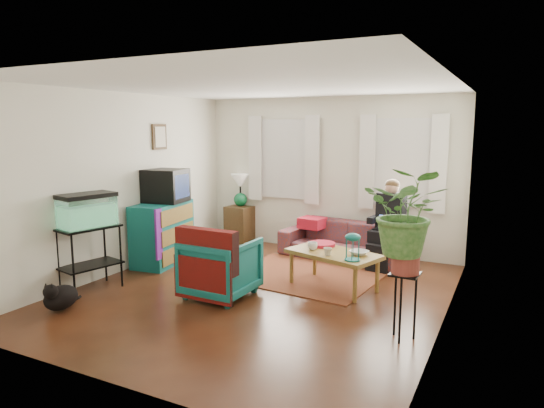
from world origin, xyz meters
The scene contains 31 objects.
floor centered at (0.00, 0.00, 0.00)m, with size 4.50×5.00×0.01m, color #4F2B14.
ceiling centered at (0.00, 0.00, 2.60)m, with size 4.50×5.00×0.01m, color white.
wall_back centered at (0.00, 2.50, 1.30)m, with size 4.50×0.01×2.60m, color silver.
wall_front centered at (0.00, -2.50, 1.30)m, with size 4.50×0.01×2.60m, color silver.
wall_left centered at (-2.25, 0.00, 1.30)m, with size 0.01×5.00×2.60m, color silver.
wall_right centered at (2.25, 0.00, 1.30)m, with size 0.01×5.00×2.60m, color silver.
window_left centered at (-0.80, 2.48, 1.55)m, with size 1.08×0.04×1.38m, color white.
window_right centered at (1.25, 2.48, 1.55)m, with size 1.08×0.04×1.38m, color white.
curtains_left centered at (-0.80, 2.40, 1.55)m, with size 1.36×0.06×1.50m, color white.
curtains_right centered at (1.25, 2.40, 1.55)m, with size 1.36×0.06×1.50m, color white.
picture_frame centered at (-2.21, 0.85, 1.95)m, with size 0.04×0.32×0.40m, color #3D2616.
area_rug centered at (0.24, 0.92, 0.01)m, with size 2.00×1.60×0.01m, color maroon.
sofa centered at (0.46, 2.05, 0.40)m, with size 2.03×0.80×0.79m, color brown.
seated_person centered at (1.18, 1.96, 0.61)m, with size 0.51×0.62×1.21m, color black, non-canonical shape.
side_table centered at (-1.65, 2.37, 0.33)m, with size 0.45×0.45×0.66m, color #3E2917.
table_lamp centered at (-1.65, 2.37, 0.94)m, with size 0.34×0.34×0.60m, color white, non-canonical shape.
dresser centered at (-1.99, 0.56, 0.48)m, with size 0.53×1.06×0.95m, color #116768.
crt_tv centered at (-1.98, 0.67, 1.21)m, with size 0.58×0.53×0.51m, color black.
aquarium_stand centered at (-2.00, -0.87, 0.42)m, with size 0.42×0.75×0.84m, color black.
aquarium centered at (-2.00, -0.87, 1.06)m, with size 0.38×0.69×0.44m, color #7FD899.
black_cat centered at (-1.75, -1.55, 0.19)m, with size 0.28×0.44×0.37m, color black.
armchair centered at (-0.37, -0.29, 0.41)m, with size 0.80×0.74×0.82m, color #137374.
serape_throw centered at (-0.37, -0.61, 0.58)m, with size 0.82×0.19×0.67m, color #9E0A0A.
coffee_table centered at (0.79, 0.62, 0.25)m, with size 1.18×0.64×0.49m, color brown.
cup_a centered at (0.50, 0.60, 0.54)m, with size 0.13×0.13×0.11m, color white.
cup_b centered at (0.78, 0.42, 0.54)m, with size 0.11×0.11×0.10m, color beige.
bowl centered at (1.13, 0.63, 0.52)m, with size 0.23×0.23×0.06m, color white.
snack_tray centered at (0.53, 0.87, 0.51)m, with size 0.37×0.37×0.04m, color #B21414.
birdcage centered at (1.13, 0.35, 0.66)m, with size 0.19×0.19×0.34m, color #115B6B, non-canonical shape.
plant_stand centered at (1.95, -0.55, 0.34)m, with size 0.29×0.29×0.69m, color black.
potted_plant centered at (1.95, -0.55, 1.16)m, with size 0.78×0.68×0.87m, color #599947.
Camera 1 is at (2.85, -5.23, 2.11)m, focal length 32.00 mm.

